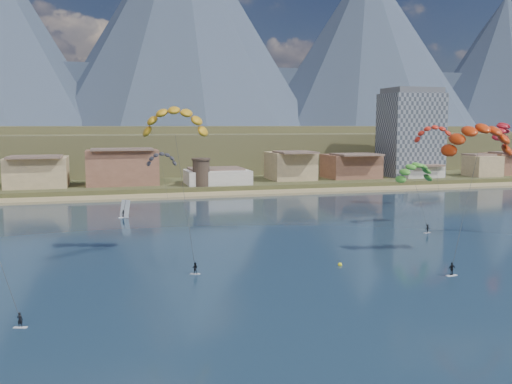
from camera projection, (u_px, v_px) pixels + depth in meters
ground at (336, 321)px, 57.89m from camera, size 2400.00×2400.00×0.00m
beach at (189, 196)px, 159.35m from camera, size 2200.00×12.00×0.90m
land at (128, 144)px, 594.06m from camera, size 2200.00×900.00×4.00m
foothills at (196, 147)px, 285.23m from camera, size 940.00×210.00×18.00m
mountain_ridge at (108, 38)px, 824.43m from camera, size 2060.00×480.00×400.00m
town at (47, 168)px, 163.25m from camera, size 400.00×24.00×12.00m
apartment_tower at (411, 133)px, 200.55m from camera, size 20.00×16.00×32.00m
watchtower at (201, 172)px, 167.58m from camera, size 5.82×5.82×8.60m
kitesurfer_yellow at (175, 118)px, 86.00m from camera, size 11.45×17.15×25.67m
kitesurfer_orange at (479, 135)px, 85.77m from camera, size 18.10×14.10×24.06m
kitesurfer_green at (415, 170)px, 113.57m from camera, size 9.84×12.65×15.08m
distant_kite_dark at (162, 157)px, 129.99m from camera, size 7.45×5.45×15.94m
distant_kite_orange at (434, 131)px, 139.62m from camera, size 10.83×8.22×22.15m
distant_kite_red at (501, 129)px, 134.18m from camera, size 9.72×9.45×22.68m
windsurfer at (124, 212)px, 122.56m from camera, size 2.32×2.54×3.98m
buoy at (340, 265)px, 80.85m from camera, size 0.62×0.62×0.62m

